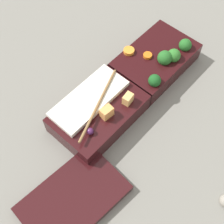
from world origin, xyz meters
TOP-DOWN VIEW (x-y plane):
  - ground_plane at (0.00, 0.00)m, footprint 3.00×3.00m
  - bento_tray_vegetable at (-0.10, 0.00)m, footprint 0.22×0.14m
  - bento_tray_rice at (0.11, -0.00)m, footprint 0.22×0.14m
  - bento_lid at (0.29, 0.10)m, footprint 0.22×0.15m

SIDE VIEW (x-z plane):
  - ground_plane at x=0.00m, z-range 0.00..0.00m
  - bento_lid at x=0.29m, z-range 0.00..0.02m
  - bento_tray_vegetable at x=-0.10m, z-range -0.01..0.07m
  - bento_tray_rice at x=0.11m, z-range -0.01..0.07m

